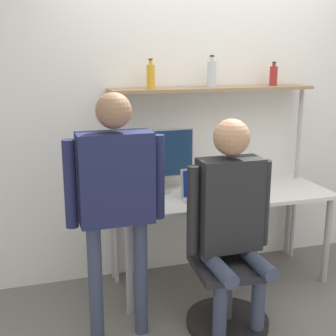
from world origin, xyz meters
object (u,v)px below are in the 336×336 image
Objects in this scene: bottle_amber at (151,76)px; person_seated at (231,209)px; monitor at (158,158)px; bottle_clear at (212,74)px; person_standing at (116,187)px; cell_phone at (233,197)px; laptop at (201,191)px; bottle_red at (273,75)px; office_chair at (226,285)px.

person_seated is at bearing -70.65° from bottle_amber.
bottle_clear reaches higher than monitor.
bottle_clear is (0.49, 0.00, 0.01)m from bottle_amber.
monitor is at bearing -35.30° from bottle_amber.
person_standing is (-0.72, 0.11, 0.18)m from person_seated.
monitor is at bearing 147.49° from cell_phone.
bottle_clear is (0.20, 0.32, 0.85)m from laptop.
bottle_amber reaches higher than cell_phone.
person_standing is 1.75m from bottle_red.
bottle_amber is at bearing 59.77° from person_standing.
bottle_clear reaches higher than person_standing.
laptop is 0.86m from person_standing.
bottle_amber is (0.43, 0.73, 0.63)m from person_standing.
person_seated is 1.37m from bottle_red.
person_standing is at bearing -153.38° from bottle_red.
office_chair is (-0.24, -0.45, -0.47)m from cell_phone.
bottle_red is at bearing 23.40° from laptop.
office_chair is at bearing -5.37° from person_standing.
bottle_amber is (-0.30, 0.85, 0.80)m from person_seated.
bottle_clear is at bearing 58.61° from laptop.
bottle_amber is at bearing 144.70° from monitor.
monitor is 0.78m from bottle_clear.
person_seated is (-0.25, -0.50, 0.09)m from cell_phone.
person_standing reaches higher than cell_phone.
person_seated is (-0.00, -0.53, 0.03)m from laptop.
bottle_clear is (-0.05, 0.35, 0.91)m from cell_phone.
bottle_clear is at bearing 4.17° from monitor.
cell_phone is 0.78× the size of bottle_red.
laptop is 0.71m from office_chair.
bottle_red reaches higher than office_chair.
bottle_amber reaches higher than person_standing.
bottle_red is at bearing 35.32° from cell_phone.
bottle_red is (0.74, 0.85, 0.79)m from person_seated.
bottle_amber is 0.49m from bottle_clear.
person_seated reaches higher than monitor.
monitor is 0.40× the size of person_seated.
office_chair is at bearing 85.89° from person_seated.
laptop is at bearing 173.16° from cell_phone.
office_chair reaches higher than cell_phone.
bottle_amber reaches higher than monitor.
bottle_clear is (0.45, 0.03, 0.63)m from monitor.
cell_phone is 0.97m from bottle_clear.
person_seated is at bearing -72.85° from monitor.
monitor reaches higher than office_chair.
cell_phone is 0.61× the size of bottle_clear.
bottle_amber is (-0.30, 0.32, 0.84)m from laptop.
laptop is 1.31× the size of bottle_amber.
laptop is at bearing -121.39° from bottle_clear.
monitor is 0.85m from person_standing.
bottle_amber reaches higher than laptop.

